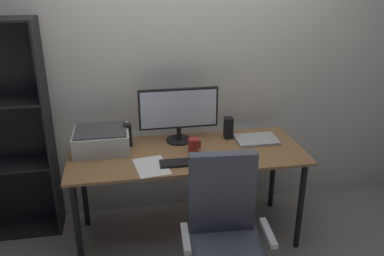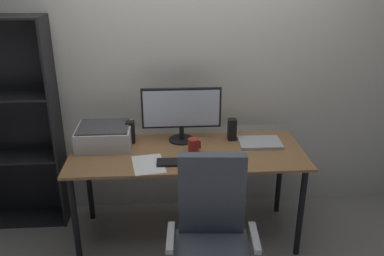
% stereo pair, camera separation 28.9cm
% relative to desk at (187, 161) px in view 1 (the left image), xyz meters
% --- Properties ---
extents(ground_plane, '(12.00, 12.00, 0.00)m').
position_rel_desk_xyz_m(ground_plane, '(0.00, 0.00, -0.66)').
color(ground_plane, gray).
extents(back_wall, '(6.40, 0.10, 2.60)m').
position_rel_desk_xyz_m(back_wall, '(0.00, 0.51, 0.64)').
color(back_wall, silver).
rests_on(back_wall, ground).
extents(desk, '(1.72, 0.69, 0.74)m').
position_rel_desk_xyz_m(desk, '(0.00, 0.00, 0.00)').
color(desk, olive).
rests_on(desk, ground).
extents(monitor, '(0.60, 0.20, 0.42)m').
position_rel_desk_xyz_m(monitor, '(-0.03, 0.20, 0.33)').
color(monitor, black).
rests_on(monitor, desk).
extents(keyboard, '(0.29, 0.11, 0.02)m').
position_rel_desk_xyz_m(keyboard, '(-0.08, -0.19, 0.09)').
color(keyboard, black).
rests_on(keyboard, desk).
extents(mouse, '(0.07, 0.10, 0.03)m').
position_rel_desk_xyz_m(mouse, '(0.12, -0.16, 0.10)').
color(mouse, black).
rests_on(mouse, desk).
extents(coffee_mug, '(0.10, 0.08, 0.10)m').
position_rel_desk_xyz_m(coffee_mug, '(0.04, -0.01, 0.13)').
color(coffee_mug, '#B72D28').
rests_on(coffee_mug, desk).
extents(laptop, '(0.32, 0.23, 0.02)m').
position_rel_desk_xyz_m(laptop, '(0.56, 0.10, 0.09)').
color(laptop, '#B7BABC').
rests_on(laptop, desk).
extents(speaker_left, '(0.06, 0.07, 0.17)m').
position_rel_desk_xyz_m(speaker_left, '(-0.43, 0.19, 0.17)').
color(speaker_left, black).
rests_on(speaker_left, desk).
extents(speaker_right, '(0.06, 0.07, 0.17)m').
position_rel_desk_xyz_m(speaker_right, '(0.36, 0.19, 0.17)').
color(speaker_right, black).
rests_on(speaker_right, desk).
extents(printer, '(0.40, 0.34, 0.16)m').
position_rel_desk_xyz_m(printer, '(-0.62, 0.14, 0.16)').
color(printer, silver).
rests_on(printer, desk).
extents(paper_sheet, '(0.25, 0.33, 0.00)m').
position_rel_desk_xyz_m(paper_sheet, '(-0.28, -0.19, 0.08)').
color(paper_sheet, white).
rests_on(paper_sheet, desk).
extents(office_chair, '(0.54, 0.54, 1.01)m').
position_rel_desk_xyz_m(office_chair, '(0.10, -0.75, -0.20)').
color(office_chair, '#B7BABC').
rests_on(office_chair, ground).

